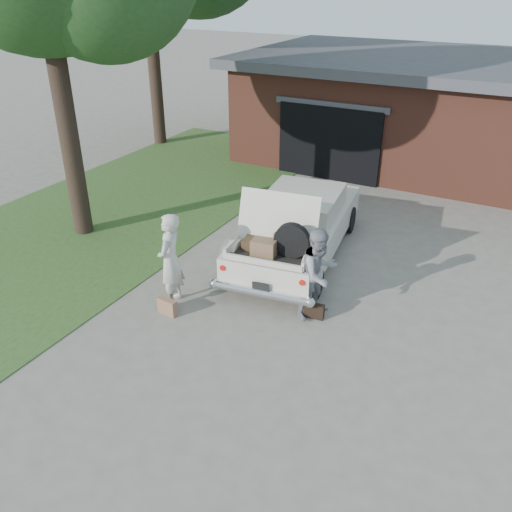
% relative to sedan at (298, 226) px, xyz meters
% --- Properties ---
extents(ground, '(90.00, 90.00, 0.00)m').
position_rel_sedan_xyz_m(ground, '(0.20, -2.91, -0.72)').
color(ground, gray).
rests_on(ground, ground).
extents(grass_strip, '(6.00, 16.00, 0.02)m').
position_rel_sedan_xyz_m(grass_strip, '(-5.30, 0.09, -0.71)').
color(grass_strip, '#2D4C1E').
rests_on(grass_strip, ground).
extents(house, '(12.80, 7.80, 3.30)m').
position_rel_sedan_xyz_m(house, '(1.18, 8.57, 0.95)').
color(house, brown).
rests_on(house, ground).
extents(sedan, '(2.54, 5.10, 1.98)m').
position_rel_sedan_xyz_m(sedan, '(0.00, 0.00, 0.00)').
color(sedan, beige).
rests_on(sedan, ground).
extents(woman_left, '(0.61, 0.77, 1.86)m').
position_rel_sedan_xyz_m(woman_left, '(-1.27, -2.94, 0.21)').
color(woman_left, beige).
rests_on(woman_left, ground).
extents(woman_right, '(0.93, 1.03, 1.74)m').
position_rel_sedan_xyz_m(woman_right, '(1.31, -1.97, 0.15)').
color(woman_right, gray).
rests_on(woman_right, ground).
extents(suitcase_left, '(0.42, 0.18, 0.31)m').
position_rel_sedan_xyz_m(suitcase_left, '(-1.14, -3.30, -0.56)').
color(suitcase_left, '#9A6B4E').
rests_on(suitcase_left, ground).
extents(suitcase_right, '(0.39, 0.16, 0.29)m').
position_rel_sedan_xyz_m(suitcase_right, '(1.32, -2.12, -0.57)').
color(suitcase_right, black).
rests_on(suitcase_right, ground).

